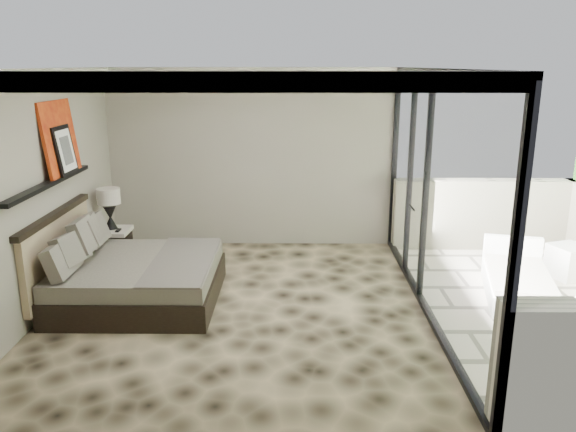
{
  "coord_description": "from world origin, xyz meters",
  "views": [
    {
      "loc": [
        0.67,
        -6.27,
        2.84
      ],
      "look_at": [
        0.6,
        0.4,
        1.03
      ],
      "focal_mm": 35.0,
      "sensor_mm": 36.0,
      "label": 1
    }
  ],
  "objects_px": {
    "table_lamp": "(109,203)",
    "ottoman": "(569,261)",
    "bed": "(131,276)",
    "nightstand": "(114,247)",
    "lounger": "(518,282)"
  },
  "relations": [
    {
      "from": "table_lamp",
      "to": "ottoman",
      "type": "xyz_separation_m",
      "value": [
        6.45,
        -0.53,
        -0.68
      ]
    },
    {
      "from": "bed",
      "to": "table_lamp",
      "type": "xyz_separation_m",
      "value": [
        -0.66,
        1.39,
        0.58
      ]
    },
    {
      "from": "table_lamp",
      "to": "ottoman",
      "type": "distance_m",
      "value": 6.51
    },
    {
      "from": "bed",
      "to": "nightstand",
      "type": "bearing_deg",
      "value": 115.05
    },
    {
      "from": "table_lamp",
      "to": "lounger",
      "type": "relative_size",
      "value": 0.37
    },
    {
      "from": "ottoman",
      "to": "lounger",
      "type": "bearing_deg",
      "value": -145.08
    },
    {
      "from": "bed",
      "to": "ottoman",
      "type": "bearing_deg",
      "value": 8.47
    },
    {
      "from": "nightstand",
      "to": "bed",
      "type": "bearing_deg",
      "value": -86.52
    },
    {
      "from": "ottoman",
      "to": "bed",
      "type": "bearing_deg",
      "value": -171.53
    },
    {
      "from": "lounger",
      "to": "bed",
      "type": "bearing_deg",
      "value": -164.22
    },
    {
      "from": "nightstand",
      "to": "ottoman",
      "type": "xyz_separation_m",
      "value": [
        6.42,
        -0.5,
        -0.01
      ]
    },
    {
      "from": "nightstand",
      "to": "lounger",
      "type": "bearing_deg",
      "value": -33.54
    },
    {
      "from": "nightstand",
      "to": "ottoman",
      "type": "bearing_deg",
      "value": -26.01
    },
    {
      "from": "bed",
      "to": "table_lamp",
      "type": "distance_m",
      "value": 1.65
    },
    {
      "from": "bed",
      "to": "ottoman",
      "type": "height_order",
      "value": "bed"
    }
  ]
}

